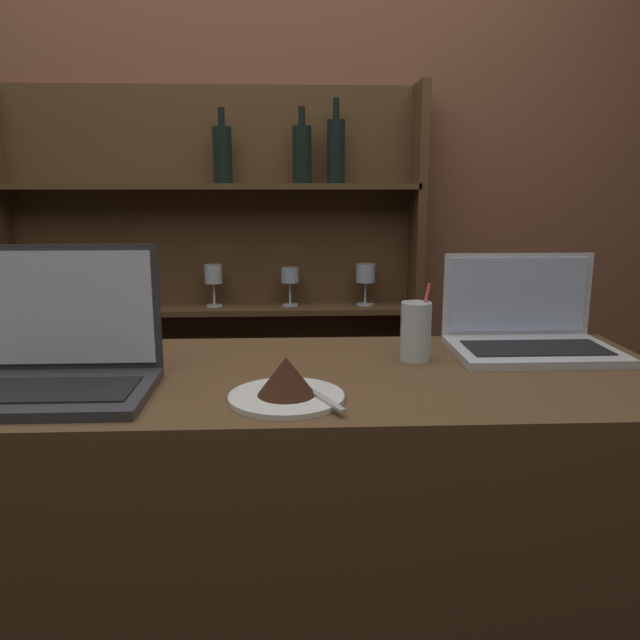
{
  "coord_description": "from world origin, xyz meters",
  "views": [
    {
      "loc": [
        0.14,
        -0.9,
        1.38
      ],
      "look_at": [
        0.2,
        0.32,
        1.12
      ],
      "focal_mm": 35.0,
      "sensor_mm": 36.0,
      "label": 1
    }
  ],
  "objects_px": {
    "cake_plate": "(287,384)",
    "water_glass": "(416,331)",
    "laptop_far": "(528,332)",
    "laptop_near": "(61,360)"
  },
  "relations": [
    {
      "from": "cake_plate",
      "to": "water_glass",
      "type": "distance_m",
      "value": 0.37
    },
    {
      "from": "laptop_far",
      "to": "water_glass",
      "type": "xyz_separation_m",
      "value": [
        -0.27,
        -0.06,
        0.02
      ]
    },
    {
      "from": "cake_plate",
      "to": "water_glass",
      "type": "xyz_separation_m",
      "value": [
        0.27,
        0.24,
        0.03
      ]
    },
    {
      "from": "water_glass",
      "to": "laptop_far",
      "type": "bearing_deg",
      "value": 13.32
    },
    {
      "from": "cake_plate",
      "to": "water_glass",
      "type": "bearing_deg",
      "value": 41.88
    },
    {
      "from": "cake_plate",
      "to": "water_glass",
      "type": "relative_size",
      "value": 1.22
    },
    {
      "from": "laptop_near",
      "to": "water_glass",
      "type": "bearing_deg",
      "value": 14.24
    },
    {
      "from": "laptop_near",
      "to": "cake_plate",
      "type": "distance_m",
      "value": 0.41
    },
    {
      "from": "laptop_far",
      "to": "water_glass",
      "type": "distance_m",
      "value": 0.27
    },
    {
      "from": "laptop_far",
      "to": "cake_plate",
      "type": "distance_m",
      "value": 0.62
    }
  ]
}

